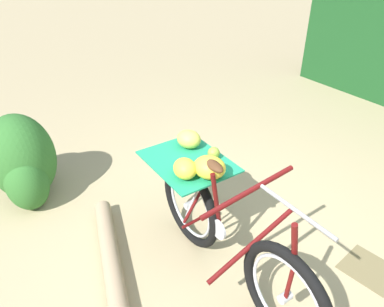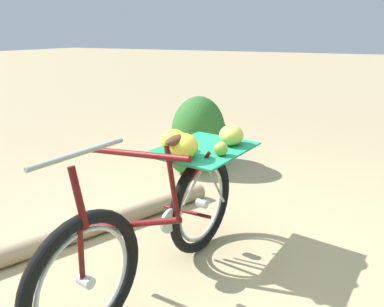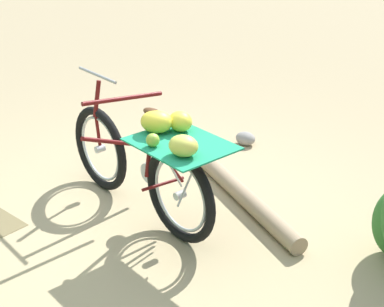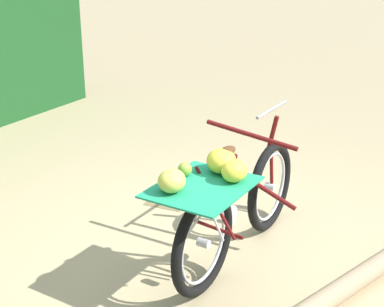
{
  "view_description": "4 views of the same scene",
  "coord_description": "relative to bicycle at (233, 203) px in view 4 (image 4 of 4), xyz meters",
  "views": [
    {
      "loc": [
        1.42,
        -1.68,
        2.29
      ],
      "look_at": [
        -0.35,
        -0.09,
        0.82
      ],
      "focal_mm": 34.61,
      "sensor_mm": 36.0,
      "label": 1
    },
    {
      "loc": [
        1.83,
        0.86,
        1.53
      ],
      "look_at": [
        -0.2,
        -0.17,
        0.77
      ],
      "focal_mm": 34.04,
      "sensor_mm": 36.0,
      "label": 2
    },
    {
      "loc": [
        -2.75,
        2.51,
        2.38
      ],
      "look_at": [
        -0.44,
        -0.13,
        0.74
      ],
      "focal_mm": 53.77,
      "sensor_mm": 36.0,
      "label": 3
    },
    {
      "loc": [
        -3.37,
        -1.39,
        2.25
      ],
      "look_at": [
        -0.22,
        -0.02,
        0.94
      ],
      "focal_mm": 53.83,
      "sensor_mm": 36.0,
      "label": 4
    }
  ],
  "objects": [
    {
      "name": "ground_plane",
      "position": [
        -0.1,
        0.2,
        -0.48
      ],
      "size": [
        60.0,
        60.0,
        0.0
      ],
      "primitive_type": "plane",
      "color": "tan"
    },
    {
      "name": "bicycle",
      "position": [
        0.0,
        0.0,
        0.0
      ],
      "size": [
        1.8,
        0.77,
        1.03
      ],
      "rotation": [
        0.0,
        0.0,
        -0.14
      ],
      "color": "black",
      "rests_on": "ground_plane"
    },
    {
      "name": "fallen_log",
      "position": [
        -0.25,
        -0.76,
        -0.41
      ],
      "size": [
        1.96,
        1.0,
        0.14
      ],
      "primitive_type": "cylinder",
      "rotation": [
        0.0,
        1.57,
        -0.43
      ],
      "color": "#9E8466",
      "rests_on": "ground_plane"
    },
    {
      "name": "leaf_litter_patch",
      "position": [
        0.81,
        0.87,
        -0.48
      ],
      "size": [
        0.44,
        0.36,
        0.01
      ],
      "primitive_type": "cube",
      "color": "olive",
      "rests_on": "ground_plane"
    }
  ]
}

